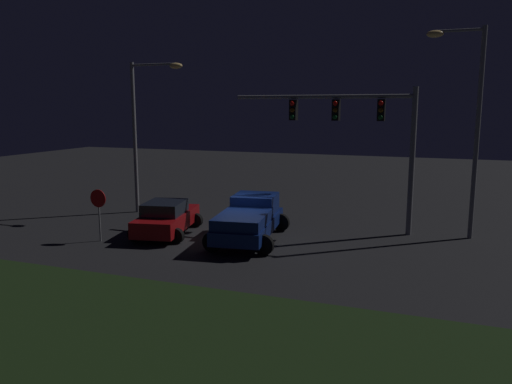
{
  "coord_description": "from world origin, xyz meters",
  "views": [
    {
      "loc": [
        7.77,
        -19.26,
        5.61
      ],
      "look_at": [
        0.64,
        0.04,
        2.12
      ],
      "focal_mm": 34.95,
      "sensor_mm": 36.0,
      "label": 1
    }
  ],
  "objects": [
    {
      "name": "street_lamp_left",
      "position": [
        -6.86,
        3.44,
        5.05
      ],
      "size": [
        3.05,
        0.44,
        7.93
      ],
      "color": "slate",
      "rests_on": "ground_plane"
    },
    {
      "name": "grass_median",
      "position": [
        0.0,
        -9.22,
        0.05
      ],
      "size": [
        21.26,
        6.5,
        0.1
      ],
      "primitive_type": "cube",
      "color": "black",
      "rests_on": "ground_plane"
    },
    {
      "name": "car_sedan",
      "position": [
        -3.53,
        -0.25,
        0.74
      ],
      "size": [
        3.04,
        4.67,
        1.51
      ],
      "rotation": [
        0.0,
        0.0,
        1.77
      ],
      "color": "maroon",
      "rests_on": "ground_plane"
    },
    {
      "name": "street_lamp_right",
      "position": [
        8.78,
        3.69,
        5.52
      ],
      "size": [
        2.36,
        0.44,
        8.91
      ],
      "color": "slate",
      "rests_on": "ground_plane"
    },
    {
      "name": "stop_sign",
      "position": [
        -5.57,
        -2.29,
        1.56
      ],
      "size": [
        0.76,
        0.08,
        2.23
      ],
      "color": "slate",
      "rests_on": "ground_plane"
    },
    {
      "name": "ground_plane",
      "position": [
        0.0,
        0.0,
        0.0
      ],
      "size": [
        80.0,
        80.0,
        0.0
      ],
      "primitive_type": "plane",
      "color": "black"
    },
    {
      "name": "traffic_signal_gantry",
      "position": [
        4.22,
        3.39,
        4.9
      ],
      "size": [
        8.32,
        0.56,
        6.5
      ],
      "color": "slate",
      "rests_on": "ground_plane"
    },
    {
      "name": "pickup_truck",
      "position": [
        0.33,
        0.16,
        1.0
      ],
      "size": [
        3.36,
        5.62,
        1.8
      ],
      "rotation": [
        0.0,
        0.0,
        1.71
      ],
      "color": "navy",
      "rests_on": "ground_plane"
    }
  ]
}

